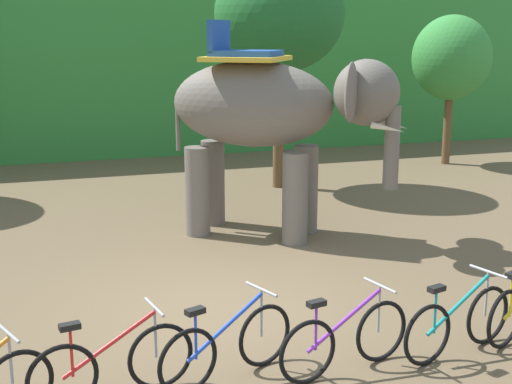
# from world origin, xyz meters

# --- Properties ---
(ground_plane) EXTENTS (80.00, 80.00, 0.00)m
(ground_plane) POSITION_xyz_m (0.00, 0.00, 0.00)
(ground_plane) COLOR brown
(foliage_hedge) EXTENTS (36.00, 6.00, 4.80)m
(foliage_hedge) POSITION_xyz_m (0.00, 14.41, 2.40)
(foliage_hedge) COLOR #338438
(foliage_hedge) RESTS_ON ground
(tree_far_right) EXTENTS (2.91, 2.91, 5.25)m
(tree_far_right) POSITION_xyz_m (3.19, 6.66, 3.93)
(tree_far_right) COLOR brown
(tree_far_right) RESTS_ON ground
(tree_right) EXTENTS (2.10, 2.10, 4.00)m
(tree_right) POSITION_xyz_m (8.55, 8.00, 2.86)
(tree_right) COLOR brown
(tree_right) RESTS_ON ground
(elephant) EXTENTS (3.96, 3.37, 3.78)m
(elephant) POSITION_xyz_m (1.74, 3.00, 2.20)
(elephant) COLOR #665E56
(elephant) RESTS_ON ground
(bike_red) EXTENTS (1.69, 0.52, 0.92)m
(bike_red) POSITION_xyz_m (-1.61, -2.01, 0.39)
(bike_red) COLOR black
(bike_red) RESTS_ON ground
(bike_blue) EXTENTS (1.62, 0.73, 0.92)m
(bike_blue) POSITION_xyz_m (-0.41, -1.94, 0.39)
(bike_blue) COLOR black
(bike_blue) RESTS_ON ground
(bike_purple) EXTENTS (1.68, 0.58, 0.92)m
(bike_purple) POSITION_xyz_m (0.84, -2.17, 0.39)
(bike_purple) COLOR black
(bike_purple) RESTS_ON ground
(bike_teal) EXTENTS (1.66, 0.63, 0.92)m
(bike_teal) POSITION_xyz_m (2.25, -2.16, 0.39)
(bike_teal) COLOR black
(bike_teal) RESTS_ON ground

